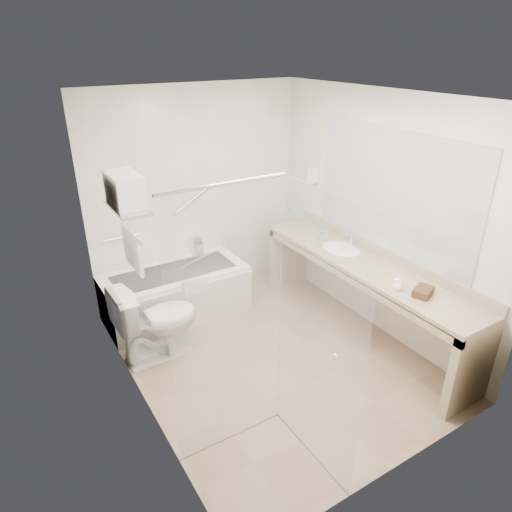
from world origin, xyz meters
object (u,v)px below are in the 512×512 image
water_bottle_left (325,234)px  amenity_basket (423,292)px  vanity_counter (363,281)px  bathtub (176,293)px  toilet (157,321)px

water_bottle_left → amenity_basket: bearing=-91.9°
vanity_counter → amenity_basket: size_ratio=13.05×
bathtub → amenity_basket: (1.50, -2.13, 0.61)m
bathtub → amenity_basket: 2.68m
vanity_counter → water_bottle_left: water_bottle_left is taller
vanity_counter → toilet: vanity_counter is taller
toilet → amenity_basket: 2.51m
bathtub → water_bottle_left: 1.83m
bathtub → vanity_counter: bearing=-42.4°
toilet → water_bottle_left: size_ratio=4.70×
vanity_counter → water_bottle_left: 0.73m
toilet → water_bottle_left: (2.00, -0.09, 0.53)m
bathtub → vanity_counter: (1.52, -1.39, 0.36)m
amenity_basket → water_bottle_left: (0.05, 1.41, 0.05)m
bathtub → toilet: (-0.45, -0.63, 0.13)m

